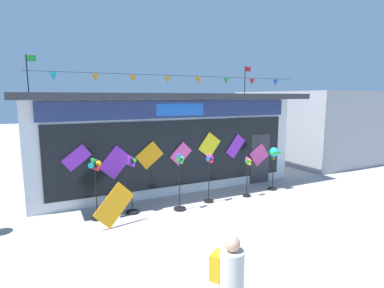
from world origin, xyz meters
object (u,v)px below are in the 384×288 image
at_px(wind_spinner_center_right, 209,172).
at_px(wind_spinner_right, 248,172).
at_px(wind_spinner_left, 132,180).
at_px(wind_spinner_far_left, 96,178).
at_px(display_kite_on_ground, 114,205).
at_px(wind_spinner_far_right, 274,156).
at_px(kite_shop_building, 155,136).
at_px(wind_spinner_center_left, 180,181).

height_order(wind_spinner_center_right, wind_spinner_right, wind_spinner_center_right).
relative_size(wind_spinner_center_right, wind_spinner_right, 1.16).
xyz_separation_m(wind_spinner_left, wind_spinner_center_right, (2.58, -0.17, 0.00)).
height_order(wind_spinner_far_left, display_kite_on_ground, wind_spinner_far_left).
height_order(wind_spinner_right, wind_spinner_far_right, wind_spinner_far_right).
bearing_deg(wind_spinner_far_left, kite_shop_building, 50.53).
bearing_deg(wind_spinner_far_right, wind_spinner_right, -169.50).
height_order(wind_spinner_center_right, display_kite_on_ground, wind_spinner_center_right).
distance_m(wind_spinner_left, wind_spinner_right, 4.09).
xyz_separation_m(wind_spinner_left, wind_spinner_far_right, (5.45, 0.01, 0.26)).
xyz_separation_m(wind_spinner_right, display_kite_on_ground, (-4.77, -0.46, -0.29)).
distance_m(wind_spinner_left, wind_spinner_center_right, 2.58).
bearing_deg(wind_spinner_left, kite_shop_building, 61.06).
bearing_deg(wind_spinner_left, wind_spinner_center_left, -15.48).
height_order(wind_spinner_far_left, wind_spinner_far_right, wind_spinner_far_left).
bearing_deg(wind_spinner_far_left, wind_spinner_center_left, -8.08).
height_order(kite_shop_building, display_kite_on_ground, kite_shop_building).
xyz_separation_m(kite_shop_building, wind_spinner_center_left, (-0.66, -4.13, -0.90)).
bearing_deg(kite_shop_building, wind_spinner_center_right, -82.49).
height_order(wind_spinner_center_left, wind_spinner_far_right, wind_spinner_center_left).
relative_size(kite_shop_building, wind_spinner_far_right, 6.31).
xyz_separation_m(wind_spinner_far_left, display_kite_on_ground, (0.35, -0.67, -0.64)).
xyz_separation_m(wind_spinner_center_left, display_kite_on_ground, (-2.10, -0.32, -0.34)).
bearing_deg(wind_spinner_far_right, wind_spinner_center_right, -176.59).
relative_size(wind_spinner_center_left, display_kite_on_ground, 1.62).
bearing_deg(wind_spinner_right, display_kite_on_ground, -174.47).
height_order(wind_spinner_far_right, display_kite_on_ground, wind_spinner_far_right).
bearing_deg(display_kite_on_ground, wind_spinner_far_right, 6.65).
distance_m(wind_spinner_center_right, wind_spinner_right, 1.51).
bearing_deg(wind_spinner_far_right, kite_shop_building, 132.23).
distance_m(kite_shop_building, wind_spinner_center_right, 4.02).
relative_size(wind_spinner_far_left, display_kite_on_ground, 1.65).
bearing_deg(wind_spinner_far_left, wind_spinner_far_right, 0.41).
bearing_deg(wind_spinner_center_right, kite_shop_building, 97.51).
bearing_deg(display_kite_on_ground, wind_spinner_left, 45.82).
relative_size(wind_spinner_center_right, display_kite_on_ground, 1.51).
height_order(wind_spinner_far_left, wind_spinner_center_right, wind_spinner_far_left).
xyz_separation_m(kite_shop_building, wind_spinner_far_right, (3.39, -3.73, -0.54)).
distance_m(wind_spinner_far_left, wind_spinner_center_right, 3.63).
distance_m(wind_spinner_left, display_kite_on_ground, 1.08).
xyz_separation_m(wind_spinner_far_left, wind_spinner_center_right, (3.62, -0.12, -0.21)).
bearing_deg(wind_spinner_far_left, wind_spinner_center_right, -1.96).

